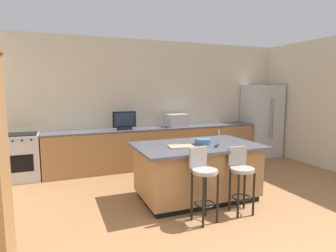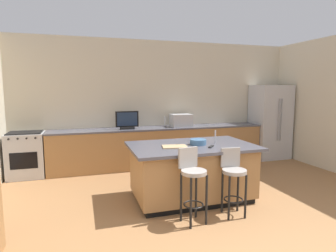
# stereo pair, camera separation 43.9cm
# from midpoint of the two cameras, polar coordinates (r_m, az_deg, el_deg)

# --- Properties ---
(wall_back) EXTENTS (7.20, 0.12, 2.92)m
(wall_back) POSITION_cam_midpoint_polar(r_m,az_deg,el_deg) (6.87, 0.16, 4.72)
(wall_back) COLOR beige
(wall_back) RESTS_ON ground_plane
(counter_back) EXTENTS (4.97, 0.62, 0.91)m
(counter_back) POSITION_cam_midpoint_polar(r_m,az_deg,el_deg) (6.61, 0.39, -4.19)
(counter_back) COLOR #9E7042
(counter_back) RESTS_ON ground_plane
(kitchen_island) EXTENTS (2.00, 1.25, 0.90)m
(kitchen_island) POSITION_cam_midpoint_polar(r_m,az_deg,el_deg) (4.71, 7.50, -9.07)
(kitchen_island) COLOR black
(kitchen_island) RESTS_ON ground_plane
(refrigerator) EXTENTS (0.89, 0.75, 1.89)m
(refrigerator) POSITION_cam_midpoint_polar(r_m,az_deg,el_deg) (7.87, 21.37, 0.79)
(refrigerator) COLOR #B7BABF
(refrigerator) RESTS_ON ground_plane
(range_oven) EXTENTS (0.71, 0.63, 0.93)m
(range_oven) POSITION_cam_midpoint_polar(r_m,az_deg,el_deg) (6.37, -24.95, -5.29)
(range_oven) COLOR #B7BABF
(range_oven) RESTS_ON ground_plane
(microwave) EXTENTS (0.48, 0.36, 0.29)m
(microwave) POSITION_cam_midpoint_polar(r_m,az_deg,el_deg) (6.68, 4.53, 1.13)
(microwave) COLOR #B7BABF
(microwave) RESTS_ON counter_back
(tv_monitor) EXTENTS (0.51, 0.16, 0.40)m
(tv_monitor) POSITION_cam_midpoint_polar(r_m,az_deg,el_deg) (6.26, -6.28, 1.03)
(tv_monitor) COLOR black
(tv_monitor) RESTS_ON counter_back
(sink_faucet_back) EXTENTS (0.02, 0.02, 0.24)m
(sink_faucet_back) POSITION_cam_midpoint_polar(r_m,az_deg,el_deg) (6.65, 1.24, 0.90)
(sink_faucet_back) COLOR #B2B2B7
(sink_faucet_back) RESTS_ON counter_back
(sink_faucet_island) EXTENTS (0.02, 0.02, 0.22)m
(sink_faucet_island) POSITION_cam_midpoint_polar(r_m,az_deg,el_deg) (4.77, 12.14, -2.16)
(sink_faucet_island) COLOR #B2B2B7
(sink_faucet_island) RESTS_ON kitchen_island
(bar_stool_left) EXTENTS (0.34, 0.36, 1.01)m
(bar_stool_left) POSITION_cam_midpoint_polar(r_m,az_deg,el_deg) (3.87, 8.26, -10.44)
(bar_stool_left) COLOR gray
(bar_stool_left) RESTS_ON ground_plane
(bar_stool_right) EXTENTS (0.34, 0.35, 0.95)m
(bar_stool_right) POSITION_cam_midpoint_polar(r_m,az_deg,el_deg) (4.22, 16.00, -9.72)
(bar_stool_right) COLOR gray
(bar_stool_right) RESTS_ON ground_plane
(fruit_bowl) EXTENTS (0.26, 0.26, 0.09)m
(fruit_bowl) POSITION_cam_midpoint_polar(r_m,az_deg,el_deg) (4.62, 8.82, -3.22)
(fruit_bowl) COLOR #3F668C
(fruit_bowl) RESTS_ON kitchen_island
(cell_phone) EXTENTS (0.11, 0.16, 0.01)m
(cell_phone) POSITION_cam_midpoint_polar(r_m,az_deg,el_deg) (4.53, 4.82, -3.89)
(cell_phone) COLOR black
(cell_phone) RESTS_ON kitchen_island
(tv_remote) EXTENTS (0.15, 0.16, 0.02)m
(tv_remote) POSITION_cam_midpoint_polar(r_m,az_deg,el_deg) (4.46, 11.49, -4.11)
(tv_remote) COLOR black
(tv_remote) RESTS_ON kitchen_island
(cutting_board) EXTENTS (0.42, 0.32, 0.02)m
(cutting_board) POSITION_cam_midpoint_polar(r_m,az_deg,el_deg) (4.39, 4.22, -4.19)
(cutting_board) COLOR tan
(cutting_board) RESTS_ON kitchen_island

